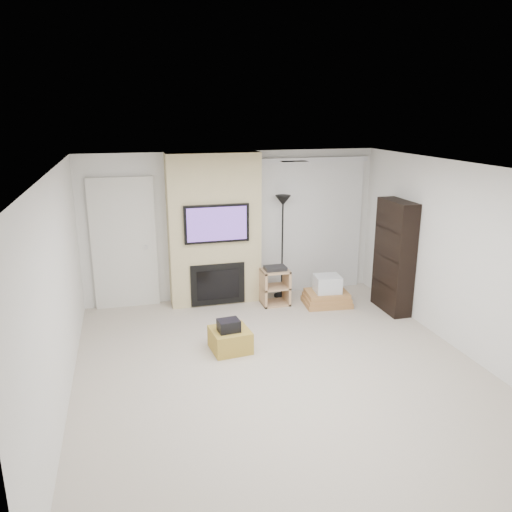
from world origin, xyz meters
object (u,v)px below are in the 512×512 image
object	(u,v)px
av_stand	(275,284)
box_stack	(327,294)
ottoman	(230,340)
floor_lamp	(283,218)
bookshelf	(394,257)

from	to	relation	value
av_stand	box_stack	bearing A→B (deg)	-16.73
ottoman	floor_lamp	distance (m)	2.54
av_stand	box_stack	size ratio (longest dim) A/B	0.82
bookshelf	floor_lamp	bearing A→B (deg)	145.98
av_stand	floor_lamp	bearing A→B (deg)	55.40
floor_lamp	ottoman	bearing A→B (deg)	-126.09
av_stand	bookshelf	bearing A→B (deg)	-22.25
floor_lamp	bookshelf	bearing A→B (deg)	-34.02
ottoman	box_stack	world-z (taller)	box_stack
ottoman	bookshelf	world-z (taller)	bookshelf
ottoman	av_stand	world-z (taller)	av_stand
ottoman	box_stack	xyz separation A→B (m)	(1.91, 1.22, 0.04)
ottoman	av_stand	xyz separation A→B (m)	(1.08, 1.47, 0.20)
box_stack	bookshelf	world-z (taller)	bookshelf
floor_lamp	box_stack	bearing A→B (deg)	-42.93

